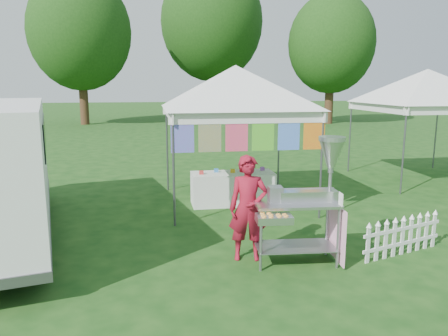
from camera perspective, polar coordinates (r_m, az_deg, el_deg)
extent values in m
plane|color=#143E11|center=(6.58, 7.42, -12.50)|extent=(120.00, 120.00, 0.00)
cylinder|color=#59595E|center=(8.01, -6.59, -0.36)|extent=(0.04, 0.04, 2.10)
cylinder|color=#59595E|center=(8.63, 12.59, 0.26)|extent=(0.04, 0.04, 2.10)
cylinder|color=#59595E|center=(10.81, -7.43, 2.54)|extent=(0.04, 0.04, 2.10)
cylinder|color=#59595E|center=(11.28, 7.16, 2.90)|extent=(0.04, 0.04, 2.10)
cube|color=white|center=(8.08, 3.44, 6.59)|extent=(3.00, 0.03, 0.22)
cube|color=white|center=(10.86, 0.02, 7.71)|extent=(3.00, 0.03, 0.22)
pyramid|color=white|center=(9.45, 1.51, 13.30)|extent=(4.24, 4.24, 0.90)
cylinder|color=#59595E|center=(8.07, 3.44, 7.16)|extent=(3.00, 0.03, 0.03)
cube|color=purple|center=(7.92, -5.46, 4.51)|extent=(0.42, 0.01, 0.70)
cube|color=#F1A20C|center=(7.97, -1.87, 4.59)|extent=(0.42, 0.01, 0.70)
cube|color=#C7189A|center=(8.05, 1.67, 4.66)|extent=(0.42, 0.01, 0.70)
cube|color=#189124|center=(8.16, 5.13, 4.71)|extent=(0.42, 0.01, 0.70)
cube|color=#1928C8|center=(8.30, 8.48, 4.74)|extent=(0.42, 0.01, 0.70)
cube|color=red|center=(8.47, 11.71, 4.75)|extent=(0.42, 0.01, 0.70)
cylinder|color=#59595E|center=(11.16, 22.40, 2.07)|extent=(0.04, 0.04, 2.10)
cylinder|color=#59595E|center=(13.63, 16.12, 3.93)|extent=(0.04, 0.04, 2.10)
cylinder|color=#59595E|center=(15.08, 25.91, 3.89)|extent=(0.04, 0.04, 2.10)
cube|color=white|center=(14.23, 21.53, 7.72)|extent=(3.00, 0.03, 0.22)
pyramid|color=white|center=(13.03, 25.10, 11.64)|extent=(4.24, 4.24, 0.90)
cylinder|color=#3B2715|center=(30.06, -17.88, 9.20)|extent=(0.56, 0.56, 3.96)
ellipsoid|color=#245216|center=(30.23, -18.33, 16.54)|extent=(6.40, 6.40, 7.36)
cylinder|color=#3B2715|center=(34.11, -1.56, 10.60)|extent=(0.56, 0.56, 4.84)
ellipsoid|color=#245216|center=(34.41, -1.60, 18.50)|extent=(7.60, 7.60, 8.74)
cylinder|color=#3B2715|center=(30.19, 13.57, 9.01)|extent=(0.56, 0.56, 3.52)
ellipsoid|color=#245216|center=(30.29, 13.87, 15.52)|extent=(5.60, 5.60, 6.44)
cylinder|color=gray|center=(6.21, 4.84, -9.40)|extent=(0.04, 0.04, 0.91)
cylinder|color=gray|center=(6.49, 14.68, -8.83)|extent=(0.04, 0.04, 0.91)
cylinder|color=gray|center=(6.68, 4.10, -7.91)|extent=(0.04, 0.04, 0.91)
cylinder|color=gray|center=(6.94, 13.28, -7.46)|extent=(0.04, 0.04, 0.91)
cube|color=gray|center=(6.62, 9.25, -10.05)|extent=(1.19, 0.67, 0.02)
cube|color=#B7B7BC|center=(6.42, 9.43, -4.57)|extent=(1.26, 0.70, 0.04)
cube|color=#B7B7BC|center=(6.49, 10.90, -3.57)|extent=(0.88, 0.32, 0.15)
cube|color=gray|center=(6.37, 6.71, -3.40)|extent=(0.22, 0.24, 0.22)
cylinder|color=gray|center=(6.51, 13.75, -0.41)|extent=(0.05, 0.05, 0.91)
cone|color=#B7B7BC|center=(6.46, 13.85, 1.78)|extent=(0.39, 0.39, 0.40)
cylinder|color=#B7B7BC|center=(6.43, 13.94, 3.73)|extent=(0.41, 0.41, 0.06)
cube|color=#B7B7BC|center=(6.00, 6.54, -6.60)|extent=(0.51, 0.34, 0.10)
cube|color=#FFABD3|center=(6.73, 14.44, -8.09)|extent=(0.08, 0.76, 0.82)
cube|color=white|center=(6.29, 15.02, -3.98)|extent=(0.03, 0.14, 0.18)
imported|color=maroon|center=(6.51, 3.18, -5.26)|extent=(0.63, 0.47, 1.59)
cube|color=black|center=(8.65, -22.42, 4.07)|extent=(0.67, 2.95, 0.60)
cylinder|color=black|center=(6.58, -22.84, -9.81)|extent=(0.40, 0.78, 0.75)
cylinder|color=black|center=(9.95, -22.68, -2.91)|extent=(0.40, 0.78, 0.75)
cube|color=white|center=(6.84, 18.29, -9.54)|extent=(0.07, 0.04, 0.56)
cube|color=white|center=(6.96, 19.34, -9.24)|extent=(0.07, 0.04, 0.56)
cube|color=white|center=(7.09, 20.36, -8.95)|extent=(0.07, 0.04, 0.56)
cube|color=white|center=(7.22, 21.34, -8.66)|extent=(0.07, 0.04, 0.56)
cube|color=white|center=(7.35, 22.28, -8.38)|extent=(0.07, 0.04, 0.56)
cube|color=white|center=(7.48, 23.18, -8.11)|extent=(0.07, 0.04, 0.56)
cube|color=white|center=(7.62, 24.06, -7.85)|extent=(0.07, 0.04, 0.56)
cube|color=white|center=(7.76, 24.90, -7.59)|extent=(0.07, 0.04, 0.56)
cube|color=white|center=(7.89, 25.71, -7.34)|extent=(0.07, 0.04, 0.56)
cube|color=white|center=(7.38, 22.22, -9.11)|extent=(1.55, 0.52, 0.05)
cube|color=white|center=(7.31, 22.36, -7.34)|extent=(1.55, 0.52, 0.05)
cube|color=white|center=(9.61, 1.15, -2.66)|extent=(1.80, 0.70, 0.70)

